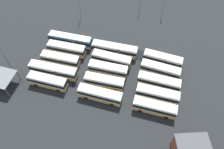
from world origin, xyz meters
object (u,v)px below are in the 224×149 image
bus_row1_slot0 (115,49)px  lamp_post_mid_lot (4,55)px  bus_row0_slot1 (160,70)px  bus_row2_slot3 (54,70)px  bus_row2_slot1 (67,49)px  bus_row0_slot3 (157,94)px  bus_row1_slot4 (100,95)px  bus_row1_slot2 (108,69)px  bus_row1_slot1 (112,59)px  bus_row2_slot0 (71,40)px  bus_row1_slot3 (104,82)px  bus_row2_slot4 (48,81)px  bus_row0_slot0 (162,59)px  bus_row0_slot2 (159,82)px  lamp_post_by_building (80,9)px  lamp_post_near_entrance (163,6)px  bus_row2_slot2 (60,59)px  bus_row0_slot4 (155,107)px

bus_row1_slot0 → lamp_post_mid_lot: size_ratio=1.48×
bus_row0_slot1 → bus_row2_slot3: same height
bus_row2_slot1 → bus_row0_slot3: bearing=162.7°
bus_row0_slot1 → bus_row1_slot4: (13.56, 11.57, 0.00)m
bus_row1_slot2 → bus_row2_slot3: (14.19, 4.03, 0.00)m
bus_row1_slot1 → bus_row2_slot1: 13.68m
bus_row1_slot4 → bus_row2_slot0: (13.98, -16.06, 0.00)m
bus_row1_slot2 → bus_row1_slot3: same height
bus_row0_slot1 → bus_row2_slot4: (27.88, 11.15, -0.00)m
bus_row1_slot0 → bus_row2_slot1: same height
bus_row0_slot0 → bus_row0_slot3: (-0.15, 11.68, -0.00)m
bus_row0_slot3 → bus_row2_slot4: (28.18, 3.28, -0.00)m
bus_row0_slot2 → bus_row1_slot0: bearing=-30.6°
bus_row0_slot2 → lamp_post_by_building: (28.58, -20.16, 2.62)m
bus_row0_slot1 → bus_row1_slot3: (13.59, 7.54, -0.00)m
bus_row1_slot3 → bus_row2_slot4: (14.29, 3.62, -0.00)m
bus_row0_slot0 → bus_row1_slot1: size_ratio=0.98×
bus_row1_slot4 → bus_row2_slot3: bearing=-16.1°
bus_row2_slot1 → bus_row2_slot3: (0.57, 8.16, 0.00)m
lamp_post_near_entrance → lamp_post_by_building: size_ratio=0.92×
bus_row1_slot2 → bus_row2_slot0: bearing=-29.7°
bus_row0_slot0 → lamp_post_by_building: 31.27m
lamp_post_mid_lot → lamp_post_near_entrance: bearing=-139.8°
bus_row0_slot1 → bus_row1_slot1: bearing=-1.2°
bus_row1_slot0 → bus_row1_slot2: (-0.04, 7.54, -0.00)m
bus_row0_slot0 → bus_row0_slot2: same height
bus_row2_slot4 → bus_row1_slot1: bearing=-141.2°
bus_row0_slot2 → lamp_post_mid_lot: lamp_post_mid_lot is taller
bus_row1_slot3 → bus_row2_slot0: same height
bus_row0_slot3 → lamp_post_by_building: 37.55m
bus_row1_slot0 → bus_row1_slot3: same height
bus_row0_slot2 → bus_row1_slot2: bearing=-2.6°
bus_row1_slot3 → bus_row2_slot0: (13.96, -12.03, 0.00)m
lamp_post_by_building → bus_row1_slot3: bearing=122.2°
bus_row0_slot3 → bus_row1_slot3: same height
bus_row0_slot2 → bus_row1_slot2: same height
bus_row2_slot1 → lamp_post_mid_lot: 16.67m
bus_row0_slot1 → bus_row2_slot2: (27.54, 3.40, 0.00)m
bus_row0_slot2 → lamp_post_near_entrance: (2.65, -28.58, 2.29)m
bus_row1_slot4 → lamp_post_mid_lot: size_ratio=1.25×
bus_row0_slot4 → bus_row1_slot4: 13.70m
bus_row0_slot4 → lamp_post_mid_lot: bearing=-4.9°
bus_row2_slot2 → bus_row2_slot3: 4.04m
bus_row0_slot2 → bus_row0_slot1: bearing=-88.3°
bus_row2_slot4 → bus_row0_slot1: bearing=-158.2°
bus_row2_slot3 → bus_row1_slot2: bearing=-164.2°
bus_row2_slot1 → bus_row2_slot3: bearing=86.0°
lamp_post_near_entrance → lamp_post_mid_lot: (38.60, 32.63, 0.76)m
bus_row0_slot0 → bus_row1_slot2: same height
bus_row1_slot1 → lamp_post_by_building: (14.82, -15.85, 2.62)m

